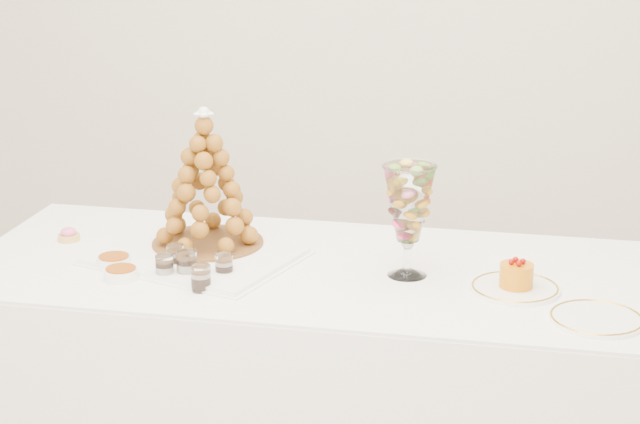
# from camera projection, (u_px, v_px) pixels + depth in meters

# --- Properties ---
(buffet_table) EXTENTS (2.07, 0.83, 0.79)m
(buffet_table) POSITION_uv_depth(u_px,v_px,m) (329.00, 395.00, 3.10)
(buffet_table) COLOR white
(buffet_table) RESTS_ON ground
(lace_tray) EXTENTS (0.63, 0.54, 0.02)m
(lace_tray) POSITION_uv_depth(u_px,v_px,m) (195.00, 256.00, 3.05)
(lace_tray) COLOR white
(lace_tray) RESTS_ON buffet_table
(macaron_vase) EXTENTS (0.14, 0.14, 0.31)m
(macaron_vase) POSITION_uv_depth(u_px,v_px,m) (409.00, 205.00, 2.87)
(macaron_vase) COLOR white
(macaron_vase) RESTS_ON buffet_table
(cake_plate) EXTENTS (0.24, 0.24, 0.01)m
(cake_plate) POSITION_uv_depth(u_px,v_px,m) (515.00, 288.00, 2.82)
(cake_plate) COLOR white
(cake_plate) RESTS_ON buffet_table
(spare_plate) EXTENTS (0.23, 0.23, 0.01)m
(spare_plate) POSITION_uv_depth(u_px,v_px,m) (596.00, 319.00, 2.63)
(spare_plate) COLOR white
(spare_plate) RESTS_ON buffet_table
(pink_tart) EXTENTS (0.07, 0.07, 0.04)m
(pink_tart) POSITION_uv_depth(u_px,v_px,m) (69.00, 235.00, 3.20)
(pink_tart) COLOR tan
(pink_tart) RESTS_ON buffet_table
(verrine_a) EXTENTS (0.06, 0.06, 0.07)m
(verrine_a) POSITION_uv_depth(u_px,v_px,m) (175.00, 256.00, 2.97)
(verrine_a) COLOR white
(verrine_a) RESTS_ON buffet_table
(verrine_b) EXTENTS (0.06, 0.06, 0.08)m
(verrine_b) POSITION_uv_depth(u_px,v_px,m) (187.00, 265.00, 2.90)
(verrine_b) COLOR white
(verrine_b) RESTS_ON buffet_table
(verrine_c) EXTENTS (0.06, 0.06, 0.07)m
(verrine_c) POSITION_uv_depth(u_px,v_px,m) (224.00, 266.00, 2.90)
(verrine_c) COLOR white
(verrine_c) RESTS_ON buffet_table
(verrine_d) EXTENTS (0.06, 0.06, 0.07)m
(verrine_d) POSITION_uv_depth(u_px,v_px,m) (165.00, 267.00, 2.89)
(verrine_d) COLOR white
(verrine_d) RESTS_ON buffet_table
(verrine_e) EXTENTS (0.06, 0.06, 0.07)m
(verrine_e) POSITION_uv_depth(u_px,v_px,m) (201.00, 278.00, 2.81)
(verrine_e) COLOR white
(verrine_e) RESTS_ON buffet_table
(ramekin_back) EXTENTS (0.09, 0.09, 0.03)m
(ramekin_back) POSITION_uv_depth(u_px,v_px,m) (114.00, 262.00, 2.98)
(ramekin_back) COLOR white
(ramekin_back) RESTS_ON buffet_table
(ramekin_front) EXTENTS (0.09, 0.09, 0.03)m
(ramekin_front) POSITION_uv_depth(u_px,v_px,m) (121.00, 274.00, 2.89)
(ramekin_front) COLOR white
(ramekin_front) RESTS_ON buffet_table
(croquembouche) EXTENTS (0.33, 0.33, 0.41)m
(croquembouche) POSITION_uv_depth(u_px,v_px,m) (206.00, 179.00, 3.06)
(croquembouche) COLOR brown
(croquembouche) RESTS_ON lace_tray
(mousse_cake) EXTENTS (0.09, 0.09, 0.08)m
(mousse_cake) POSITION_uv_depth(u_px,v_px,m) (516.00, 275.00, 2.81)
(mousse_cake) COLOR #CE7109
(mousse_cake) RESTS_ON cake_plate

